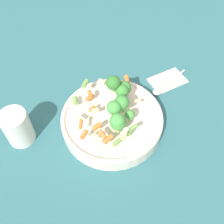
{
  "coord_description": "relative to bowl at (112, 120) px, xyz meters",
  "views": [
    {
      "loc": [
        0.29,
        -0.34,
        0.66
      ],
      "look_at": [
        0.0,
        0.0,
        0.07
      ],
      "focal_mm": 42.0,
      "sensor_mm": 36.0,
      "label": 1
    }
  ],
  "objects": [
    {
      "name": "bowl",
      "position": [
        0.0,
        0.0,
        0.0
      ],
      "size": [
        0.3,
        0.3,
        0.05
      ],
      "color": "beige",
      "rests_on": "ground_plane"
    },
    {
      "name": "napkin",
      "position": [
        0.03,
        0.26,
        -0.02
      ],
      "size": [
        0.12,
        0.14,
        0.01
      ],
      "color": "beige",
      "rests_on": "ground_plane"
    },
    {
      "name": "ground_plane",
      "position": [
        0.0,
        0.0,
        -0.03
      ],
      "size": [
        3.0,
        3.0,
        0.0
      ],
      "primitive_type": "plane",
      "color": "#2D6066"
    },
    {
      "name": "spoon",
      "position": [
        0.04,
        0.22,
        -0.02
      ],
      "size": [
        0.03,
        0.16,
        0.01
      ],
      "rotation": [
        0.0,
        0.0,
        10.88
      ],
      "color": "silver",
      "rests_on": "napkin"
    },
    {
      "name": "pasta_salad",
      "position": [
        0.01,
        0.01,
        0.07
      ],
      "size": [
        0.22,
        0.25,
        0.09
      ],
      "color": "#8CB766",
      "rests_on": "bowl"
    },
    {
      "name": "cup",
      "position": [
        -0.17,
        -0.2,
        0.03
      ],
      "size": [
        0.08,
        0.08,
        0.11
      ],
      "color": "silver",
      "rests_on": "ground_plane"
    }
  ]
}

